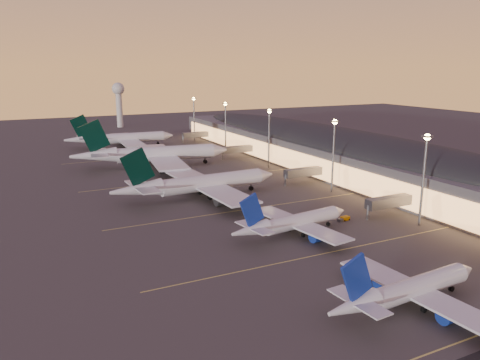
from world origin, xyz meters
name	(u,v)px	position (x,y,z in m)	size (l,w,h in m)	color
ground	(314,246)	(0.00, 0.00, 0.00)	(700.00, 700.00, 0.00)	#3D3B39
airliner_narrow_south	(408,290)	(-2.40, -32.81, 3.47)	(37.62, 33.65, 13.44)	silver
airliner_narrow_north	(292,223)	(-0.46, 9.08, 3.50)	(37.90, 34.11, 13.53)	silver
airliner_wide_near	(199,184)	(-9.22, 53.81, 4.91)	(59.61, 54.32, 19.08)	silver
airliner_wide_mid	(153,154)	(-8.70, 110.47, 5.71)	(69.29, 63.66, 22.18)	silver
airliner_wide_far	(121,139)	(-9.44, 169.42, 4.89)	(59.37, 54.04, 19.01)	silver
terminal_building	(335,148)	(61.84, 72.47, 8.78)	(56.35, 255.00, 17.46)	#525257
light_masts	(294,134)	(36.00, 65.00, 17.55)	(2.20, 217.20, 25.90)	slate
radar_tower	(119,97)	(10.00, 260.00, 21.87)	(9.00, 9.00, 32.50)	silver
lane_markings	(241,205)	(0.00, 40.00, 0.01)	(90.00, 180.36, 0.00)	#D8C659
baggage_tug_c	(344,219)	(19.57, 12.67, 0.52)	(4.03, 2.09, 1.15)	orange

